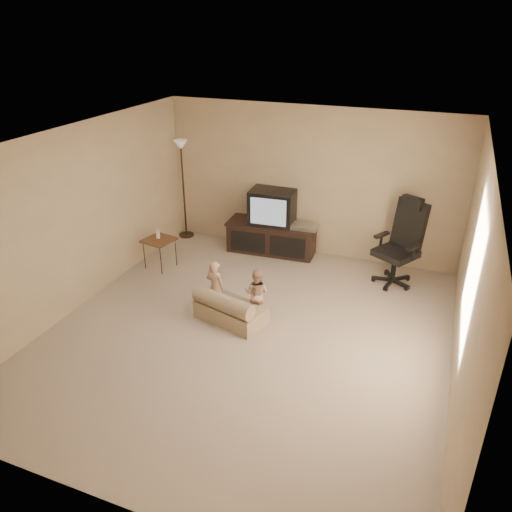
{
  "coord_description": "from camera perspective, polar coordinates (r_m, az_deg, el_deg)",
  "views": [
    {
      "loc": [
        2.09,
        -5.0,
        3.76
      ],
      "look_at": [
        -0.12,
        0.6,
        0.84
      ],
      "focal_mm": 35.0,
      "sensor_mm": 36.0,
      "label": 1
    }
  ],
  "objects": [
    {
      "name": "room_shell",
      "position": [
        5.87,
        -1.08,
        3.42
      ],
      "size": [
        5.5,
        5.5,
        5.5
      ],
      "color": "silver",
      "rests_on": "floor"
    },
    {
      "name": "toddler_left",
      "position": [
        6.86,
        -4.66,
        -3.58
      ],
      "size": [
        0.32,
        0.26,
        0.79
      ],
      "primitive_type": "imported",
      "rotation": [
        0.0,
        0.0,
        2.94
      ],
      "color": "tan",
      "rests_on": "floor"
    },
    {
      "name": "side_table",
      "position": [
        8.2,
        -11.04,
        1.8
      ],
      "size": [
        0.53,
        0.53,
        0.67
      ],
      "rotation": [
        0.0,
        0.0,
        -0.19
      ],
      "color": "brown",
      "rests_on": "floor"
    },
    {
      "name": "child_sofa",
      "position": [
        6.76,
        -3.1,
        -6.1
      ],
      "size": [
        1.03,
        0.75,
        0.46
      ],
      "rotation": [
        0.0,
        0.0,
        -0.26
      ],
      "color": "tan",
      "rests_on": "floor"
    },
    {
      "name": "tv_stand",
      "position": [
        8.61,
        1.89,
        3.35
      ],
      "size": [
        1.6,
        0.67,
        1.12
      ],
      "rotation": [
        0.0,
        0.0,
        0.07
      ],
      "color": "black",
      "rests_on": "floor"
    },
    {
      "name": "floor_lamp",
      "position": [
        9.07,
        -8.45,
        9.96
      ],
      "size": [
        0.28,
        0.28,
        1.8
      ],
      "color": "#302215",
      "rests_on": "floor"
    },
    {
      "name": "toddler_right",
      "position": [
        6.77,
        0.06,
        -4.27
      ],
      "size": [
        0.35,
        0.2,
        0.72
      ],
      "primitive_type": "imported",
      "rotation": [
        0.0,
        0.0,
        3.16
      ],
      "color": "tan",
      "rests_on": "floor"
    },
    {
      "name": "office_chair",
      "position": [
        7.88,
        16.02,
        0.28
      ],
      "size": [
        0.85,
        0.86,
        1.36
      ],
      "rotation": [
        0.0,
        0.0,
        -0.52
      ],
      "color": "black",
      "rests_on": "floor"
    },
    {
      "name": "floor",
      "position": [
        6.6,
        -0.97,
        -8.86
      ],
      "size": [
        5.5,
        5.5,
        0.0
      ],
      "primitive_type": "plane",
      "color": "beige",
      "rests_on": "ground"
    }
  ]
}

